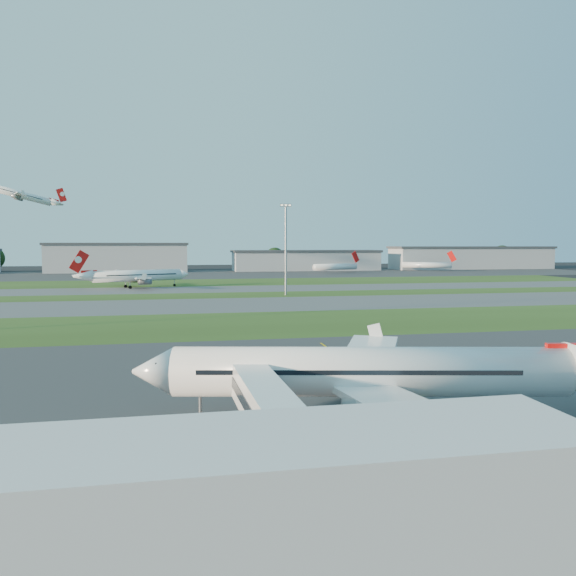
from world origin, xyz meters
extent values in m
plane|color=black|center=(0.00, 0.00, 0.00)|extent=(700.00, 700.00, 0.00)
cube|color=#333335|center=(0.00, 0.00, 0.01)|extent=(300.00, 70.00, 0.01)
cube|color=#304416|center=(0.00, 52.00, 0.01)|extent=(300.00, 34.00, 0.01)
cube|color=#515154|center=(0.00, 85.00, 0.01)|extent=(300.00, 32.00, 0.01)
cube|color=#304416|center=(0.00, 110.00, 0.01)|extent=(300.00, 18.00, 0.01)
cube|color=#515154|center=(0.00, 132.00, 0.01)|extent=(300.00, 26.00, 0.01)
cube|color=#304416|center=(0.00, 165.00, 0.01)|extent=(300.00, 40.00, 0.01)
cube|color=#333335|center=(0.00, 225.00, 0.01)|extent=(400.00, 80.00, 0.01)
cube|color=gold|center=(5.00, 0.00, 0.00)|extent=(0.25, 60.00, 0.02)
cube|color=silver|center=(-14.00, -30.00, 4.00)|extent=(26.00, 6.00, 8.00)
cube|color=#A00C09|center=(-14.00, -27.10, 5.50)|extent=(10.00, 0.30, 2.20)
cube|color=black|center=(-14.00, -27.10, 2.00)|extent=(24.00, 0.25, 3.00)
cylinder|color=silver|center=(-10.00, -26.00, 4.20)|extent=(4.00, 4.00, 4.00)
cube|color=white|center=(-9.80, -14.00, 4.00)|extent=(3.44, 24.08, 2.60)
cube|color=black|center=(-9.80, -14.00, 4.00)|extent=(3.59, 24.08, 0.80)
cube|color=white|center=(-9.50, -2.60, 4.00)|extent=(3.40, 3.00, 3.00)
cylinder|color=gray|center=(-9.50, -4.50, 1.60)|extent=(0.70, 0.70, 3.20)
cube|color=black|center=(-9.50, -4.50, 0.35)|extent=(2.20, 1.20, 0.70)
cylinder|color=white|center=(-0.57, -6.52, 4.34)|extent=(31.17, 10.04, 3.93)
cube|color=white|center=(-1.21, -14.83, 3.82)|extent=(5.32, 15.69, 1.60)
cube|color=white|center=(2.09, 1.38, 3.82)|extent=(10.88, 16.00, 1.60)
cylinder|color=slate|center=(-2.27, -12.29, 2.69)|extent=(4.73, 3.20, 2.38)
cylinder|color=slate|center=(0.12, -0.54, 2.69)|extent=(4.73, 3.20, 2.38)
cylinder|color=white|center=(-28.06, 142.99, 4.09)|extent=(28.56, 14.00, 3.70)
cube|color=red|center=(-45.30, 136.31, 9.05)|extent=(6.01, 2.60, 7.37)
cube|color=white|center=(-31.78, 149.90, 3.60)|extent=(11.99, 14.45, 1.50)
cube|color=white|center=(-26.15, 135.38, 3.60)|extent=(6.17, 15.03, 1.50)
cylinder|color=slate|center=(-29.64, 148.43, 2.53)|extent=(4.62, 3.56, 2.24)
cylinder|color=slate|center=(-25.56, 137.90, 2.53)|extent=(4.62, 3.56, 2.24)
cylinder|color=white|center=(-80.00, 207.76, 35.37)|extent=(25.32, 7.13, 3.18)
cube|color=red|center=(-64.29, 210.29, 39.64)|extent=(5.41, 1.15, 6.34)
cube|color=white|center=(-78.11, 201.28, 34.95)|extent=(8.40, 13.04, 1.29)
cube|color=white|center=(-80.24, 214.51, 34.95)|extent=(4.82, 12.84, 1.29)
cylinder|color=slate|center=(-79.64, 202.90, 34.03)|extent=(3.78, 2.46, 1.93)
cylinder|color=slate|center=(-81.18, 212.49, 34.03)|extent=(3.78, 2.46, 1.93)
cylinder|color=white|center=(62.32, 221.46, 3.20)|extent=(25.29, 12.75, 3.20)
cube|color=red|center=(74.37, 226.35, 8.00)|extent=(4.91, 2.23, 6.16)
cylinder|color=white|center=(117.25, 234.36, 3.20)|extent=(23.46, 17.00, 3.20)
cube|color=red|center=(128.09, 227.19, 8.00)|extent=(4.48, 3.10, 6.16)
cylinder|color=gray|center=(15.00, 108.00, 12.50)|extent=(0.60, 0.60, 25.00)
cube|color=gray|center=(15.00, 108.00, 25.40)|extent=(3.20, 0.50, 0.80)
cube|color=#FFF2CC|center=(15.00, 108.00, 25.40)|extent=(2.80, 0.70, 0.35)
cube|color=gray|center=(-45.00, 255.00, 7.00)|extent=(70.00, 22.00, 14.00)
cube|color=#383A3F|center=(-45.00, 255.00, 14.60)|extent=(71.40, 23.00, 1.20)
cube|color=gray|center=(55.00, 255.00, 5.00)|extent=(80.00, 22.00, 10.00)
cube|color=#383A3F|center=(55.00, 255.00, 10.60)|extent=(81.60, 23.00, 1.20)
cube|color=gray|center=(155.00, 255.00, 6.00)|extent=(95.00, 22.00, 12.00)
cube|color=#383A3F|center=(155.00, 255.00, 12.60)|extent=(96.90, 23.00, 1.20)
cylinder|color=black|center=(-20.00, 266.00, 1.80)|extent=(1.00, 1.00, 3.60)
sphere|color=black|center=(-20.00, 266.00, 5.85)|extent=(9.90, 9.90, 9.90)
cylinder|color=black|center=(40.00, 269.00, 2.10)|extent=(1.00, 1.00, 4.20)
sphere|color=black|center=(40.00, 269.00, 6.83)|extent=(11.55, 11.55, 11.55)
cylinder|color=black|center=(115.00, 267.00, 1.90)|extent=(1.00, 1.00, 3.80)
sphere|color=black|center=(115.00, 267.00, 6.17)|extent=(10.45, 10.45, 10.45)
cylinder|color=black|center=(185.00, 271.00, 2.30)|extent=(1.00, 1.00, 4.60)
sphere|color=black|center=(185.00, 271.00, 7.48)|extent=(12.65, 12.65, 12.65)
camera|label=1|loc=(-15.43, -48.21, 14.42)|focal=35.00mm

